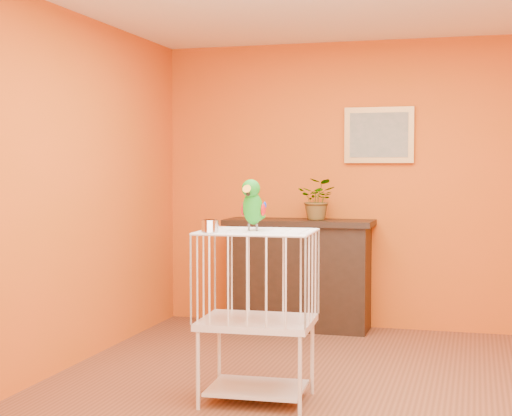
% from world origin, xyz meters
% --- Properties ---
extents(ground, '(4.50, 4.50, 0.00)m').
position_xyz_m(ground, '(0.00, 0.00, 0.00)').
color(ground, brown).
rests_on(ground, ground).
extents(room_shell, '(4.50, 4.50, 4.50)m').
position_xyz_m(room_shell, '(0.00, 0.00, 1.58)').
color(room_shell, '#DA5514').
rests_on(room_shell, ground).
extents(console_cabinet, '(1.33, 0.48, 0.99)m').
position_xyz_m(console_cabinet, '(-0.69, 2.02, 0.50)').
color(console_cabinet, black).
rests_on(console_cabinet, ground).
extents(potted_plant, '(0.37, 0.41, 0.29)m').
position_xyz_m(potted_plant, '(-0.51, 1.99, 1.14)').
color(potted_plant, '#26722D').
rests_on(potted_plant, console_cabinet).
extents(framed_picture, '(0.62, 0.04, 0.50)m').
position_xyz_m(framed_picture, '(0.00, 2.22, 1.75)').
color(framed_picture, '#C18B45').
rests_on(framed_picture, room_shell).
extents(birdcage, '(0.72, 0.57, 1.07)m').
position_xyz_m(birdcage, '(-0.45, -0.22, 0.56)').
color(birdcage, silver).
rests_on(birdcage, ground).
extents(feed_cup, '(0.10, 0.10, 0.07)m').
position_xyz_m(feed_cup, '(-0.69, -0.43, 1.11)').
color(feed_cup, silver).
rests_on(feed_cup, birdcage).
extents(parrot, '(0.16, 0.29, 0.32)m').
position_xyz_m(parrot, '(-0.49, -0.20, 1.23)').
color(parrot, '#59544C').
rests_on(parrot, birdcage).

